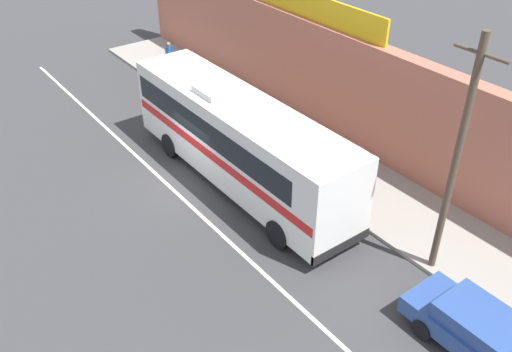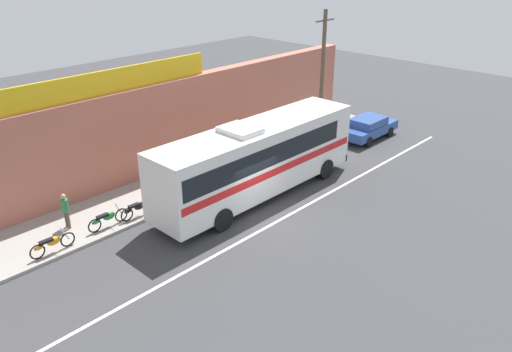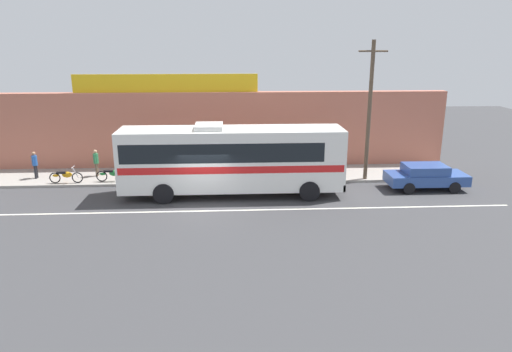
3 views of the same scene
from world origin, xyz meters
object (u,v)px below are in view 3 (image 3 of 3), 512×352
parked_car (426,176)px  motorcycle_red (138,175)px  intercity_bus (230,157)px  motorcycle_purple (112,174)px  pedestrian_near_shop (35,163)px  motorcycle_blue (65,176)px  motorcycle_black (161,174)px  utility_pole (369,110)px  pedestrian_far_left (96,161)px

parked_car → motorcycle_red: bearing=173.6°
intercity_bus → motorcycle_purple: (-6.70, 2.39, -1.50)m
motorcycle_purple → pedestrian_near_shop: pedestrian_near_shop is taller
motorcycle_red → pedestrian_near_shop: size_ratio=1.17×
motorcycle_red → motorcycle_blue: 4.00m
motorcycle_red → motorcycle_black: 1.34m
parked_car → motorcycle_red: parked_car is taller
intercity_bus → utility_pole: utility_pole is taller
parked_car → pedestrian_near_shop: (-21.95, 2.84, 0.31)m
intercity_bus → utility_pole: 8.34m
utility_pole → motorcycle_blue: bearing=179.8°
utility_pole → motorcycle_red: utility_pole is taller
motorcycle_purple → pedestrian_near_shop: (-4.60, 0.91, 0.48)m
motorcycle_red → motorcycle_purple: bearing=173.5°
intercity_bus → motorcycle_black: bearing=150.0°
parked_car → utility_pole: bearing=149.5°
motorcycle_red → motorcycle_blue: size_ratio=0.99×
motorcycle_red → pedestrian_far_left: 3.00m
motorcycle_red → motorcycle_black: bearing=1.6°
parked_car → pedestrian_far_left: 18.81m
motorcycle_blue → pedestrian_far_left: pedestrian_far_left is taller
motorcycle_blue → pedestrian_near_shop: pedestrian_near_shop is taller
intercity_bus → motorcycle_blue: size_ratio=6.17×
motorcycle_red → pedestrian_near_shop: (-6.03, 1.07, 0.48)m
parked_car → motorcycle_blue: (-19.91, 1.75, -0.17)m
parked_car → utility_pole: 4.77m
intercity_bus → parked_car: (10.65, 0.46, -1.33)m
parked_car → utility_pole: size_ratio=0.55×
pedestrian_near_shop → motorcycle_blue: bearing=-28.2°
parked_car → pedestrian_far_left: pedestrian_far_left is taller
intercity_bus → parked_car: 10.74m
pedestrian_near_shop → pedestrian_far_left: bearing=4.9°
motorcycle_red → pedestrian_near_shop: pedestrian_near_shop is taller
pedestrian_near_shop → intercity_bus: bearing=-16.3°
intercity_bus → pedestrian_near_shop: intercity_bus is taller
motorcycle_blue → motorcycle_purple: bearing=4.1°
motorcycle_blue → pedestrian_near_shop: size_ratio=1.18×
motorcycle_purple → pedestrian_near_shop: bearing=168.8°
utility_pole → motorcycle_purple: (-14.48, 0.25, -3.59)m
motorcycle_red → motorcycle_purple: 1.45m
intercity_bus → pedestrian_far_left: size_ratio=7.20×
parked_car → motorcycle_black: size_ratio=2.27×
motorcycle_red → intercity_bus: bearing=-23.0°
intercity_bus → pedestrian_near_shop: 11.81m
intercity_bus → pedestrian_near_shop: size_ratio=7.26×
intercity_bus → motorcycle_black: (-3.93, 2.27, -1.50)m
pedestrian_far_left → pedestrian_near_shop: pedestrian_far_left is taller
intercity_bus → motorcycle_blue: intercity_bus is taller
motorcycle_purple → pedestrian_near_shop: 4.71m
motorcycle_red → motorcycle_blue: same height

